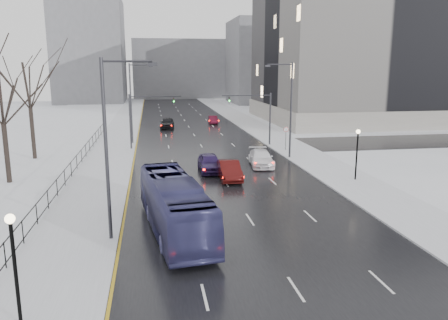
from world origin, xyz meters
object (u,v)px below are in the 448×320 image
tree_park_d (10,184)px  streetlight_r_mid (289,106)px  streetlight_l_far (133,99)px  sedan_right_distant (213,120)px  sedan_right_near (229,170)px  tree_park_e (35,159)px  sedan_center_near (210,163)px  lamppost_l (14,254)px  sedan_center_far (167,123)px  streetlight_l_near (110,141)px  bus (174,205)px  lamppost_r_mid (357,147)px  sedan_right_far (261,158)px  mast_signal_right (262,113)px  mast_signal_left (139,115)px  no_uturn_sign (286,132)px

tree_park_d → streetlight_r_mid: (25.97, 6.00, 5.62)m
streetlight_l_far → sedan_right_distant: streetlight_l_far is taller
streetlight_l_far → sedan_right_near: bearing=-66.4°
tree_park_e → sedan_center_near: size_ratio=2.75×
lamppost_l → sedan_center_far: bearing=82.0°
lamppost_l → tree_park_d: bearing=107.2°
streetlight_r_mid → streetlight_l_near: 25.82m
streetlight_l_near → bus: streetlight_l_near is taller
lamppost_r_mid → sedan_right_distant: size_ratio=1.05×
streetlight_l_near → sedan_right_far: (12.67, 16.95, -4.81)m
mast_signal_right → sedan_center_far: size_ratio=1.29×
streetlight_l_far → sedan_right_near: 22.13m
mast_signal_right → sedan_right_distant: mast_signal_right is taller
sedan_right_distant → sedan_right_far: bearing=-86.8°
streetlight_l_near → sedan_right_distant: 52.11m
streetlight_r_mid → sedan_center_far: 28.62m
mast_signal_left → no_uturn_sign: size_ratio=2.41×
tree_park_e → streetlight_r_mid: bearing=-8.6°
streetlight_r_mid → sedan_center_far: streetlight_r_mid is taller
bus → streetlight_r_mid: bearing=48.4°
streetlight_l_near → sedan_center_near: streetlight_l_near is taller
tree_park_e → streetlight_l_far: bearing=38.6°
streetlight_l_near → sedan_right_distant: size_ratio=2.46×
tree_park_d → mast_signal_right: (25.13, 14.00, 4.11)m
tree_park_e → tree_park_d: bearing=-87.7°
tree_park_e → streetlight_l_near: bearing=-67.3°
tree_park_d → streetlight_r_mid: streetlight_r_mid is taller
mast_signal_left → sedan_right_distant: size_ratio=1.60×
lamppost_l → mast_signal_left: size_ratio=0.66×
tree_park_d → lamppost_l: size_ratio=2.92×
no_uturn_sign → bus: 27.05m
mast_signal_left → sedan_right_near: mast_signal_left is taller
mast_signal_right → bus: mast_signal_right is taller
streetlight_l_near → sedan_right_far: 21.70m
lamppost_l → mast_signal_right: size_ratio=0.66×
sedan_right_far → tree_park_e: bearing=169.0°
no_uturn_sign → sedan_center_near: size_ratio=0.55×
sedan_right_near → streetlight_l_far: bearing=115.5°
mast_signal_right → bus: (-12.13, -27.13, -2.48)m
sedan_center_far → streetlight_r_mid: bearing=-59.5°
lamppost_r_mid → sedan_center_far: bearing=112.1°
streetlight_r_mid → sedan_right_distant: size_ratio=2.46×
streetlight_r_mid → no_uturn_sign: size_ratio=3.70×
tree_park_e → sedan_center_near: (17.41, -8.63, 0.88)m
tree_park_e → lamppost_l: (7.20, -32.00, 2.94)m
streetlight_l_far → sedan_center_near: (7.38, -16.63, -4.74)m
no_uturn_sign → tree_park_e: bearing=180.0°
no_uturn_sign → lamppost_l: bearing=-122.3°
bus → mast_signal_left: bearing=87.8°
streetlight_r_mid → lamppost_r_mid: 10.73m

